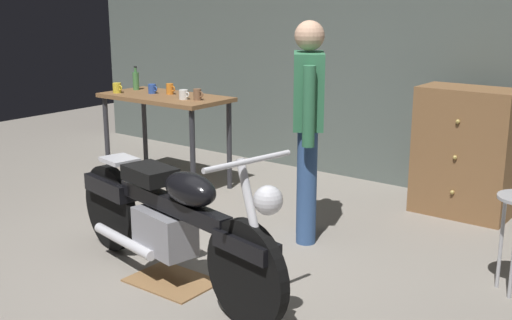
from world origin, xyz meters
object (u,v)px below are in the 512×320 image
Objects in this scene: wooden_dresser at (465,152)px; mug_orange_travel at (170,89)px; mug_blue_enamel at (152,89)px; bottle at (136,80)px; mug_brown_stoneware at (198,94)px; person_standing at (308,122)px; mug_yellow_tall at (117,88)px; mug_white_ceramic at (184,95)px; motorcycle at (170,218)px.

wooden_dresser reaches higher than mug_orange_travel.
bottle reaches higher than mug_blue_enamel.
person_standing is at bearing -14.55° from mug_brown_stoneware.
mug_orange_travel is 0.50m from bottle.
mug_yellow_tall is at bearing -161.41° from wooden_dresser.
mug_orange_travel is at bearing 27.65° from mug_yellow_tall.
wooden_dresser is 9.34× the size of mug_white_ceramic.
person_standing is 15.25× the size of mug_brown_stoneware.
mug_white_ceramic is at bearing -11.21° from bottle.
bottle reaches higher than mug_brown_stoneware.
mug_yellow_tall reaches higher than mug_blue_enamel.
mug_yellow_tall is 0.27m from bottle.
bottle is at bearing 92.37° from mug_yellow_tall.
mug_brown_stoneware is 0.48m from mug_orange_travel.
motorcycle is at bearing -41.77° from mug_blue_enamel.
mug_brown_stoneware is 0.64m from mug_blue_enamel.
mug_white_ceramic is at bearing -25.15° from mug_orange_travel.
mug_orange_travel reaches higher than motorcycle.
mug_orange_travel is 0.19m from mug_blue_enamel.
mug_brown_stoneware is 1.04× the size of mug_orange_travel.
mug_orange_travel is (-0.47, 0.11, -0.00)m from mug_brown_stoneware.
person_standing reaches higher than motorcycle.
mug_brown_stoneware is 0.14m from mug_white_ceramic.
wooden_dresser reaches higher than mug_blue_enamel.
person_standing is at bearing -5.58° from mug_yellow_tall.
motorcycle is 2.06m from mug_brown_stoneware.
person_standing is at bearing -14.28° from mug_orange_travel.
person_standing reaches higher than mug_brown_stoneware.
motorcycle is at bearing -112.08° from wooden_dresser.
motorcycle is 8.96× the size of bottle.
bottle is (-0.96, 0.12, 0.04)m from mug_brown_stoneware.
mug_blue_enamel is at bearing -158.13° from mug_orange_travel.
mug_yellow_tall is 0.55m from mug_orange_travel.
mug_yellow_tall is 0.82m from mug_white_ceramic.
mug_white_ceramic is at bearing -161.97° from mug_brown_stoneware.
motorcycle is 2.43m from mug_orange_travel.
mug_orange_travel is at bearing 145.62° from motorcycle.
wooden_dresser is at bearing 22.34° from mug_white_ceramic.
mug_blue_enamel is (-0.64, 0.04, -0.01)m from mug_brown_stoneware.
person_standing is at bearing -11.85° from mug_white_ceramic.
person_standing is (0.26, 1.22, 0.48)m from motorcycle.
mug_yellow_tall is 0.99× the size of mug_white_ceramic.
mug_blue_enamel is at bearing 44.88° from person_standing.
mug_white_ceramic is (-1.33, 1.55, 0.50)m from motorcycle.
mug_orange_travel is at bearing 166.58° from mug_brown_stoneware.
mug_yellow_tall is 0.36m from mug_blue_enamel.
mug_yellow_tall reaches higher than motorcycle.
bottle is at bearing 168.79° from mug_white_ceramic.
bottle is (-3.17, -0.80, 0.45)m from wooden_dresser.
mug_blue_enamel is (-1.83, 1.64, 0.50)m from motorcycle.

